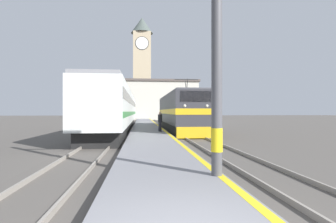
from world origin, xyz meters
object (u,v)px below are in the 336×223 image
object	(u,v)px
person_on_platform	(160,121)
passenger_train	(119,110)
clock_tower	(142,65)
locomotive_train	(180,112)
catenary_mast	(219,27)

from	to	relation	value
person_on_platform	passenger_train	bearing A→B (deg)	115.94
clock_tower	person_on_platform	bearing A→B (deg)	-88.64
person_on_platform	locomotive_train	bearing A→B (deg)	63.62
passenger_train	person_on_platform	bearing A→B (deg)	-64.06
passenger_train	catenary_mast	xyz separation A→B (m)	(4.37, -22.82, 1.94)
passenger_train	person_on_platform	size ratio (longest dim) A/B	20.03
catenary_mast	person_on_platform	size ratio (longest dim) A/B	4.82
catenary_mast	locomotive_train	bearing A→B (deg)	84.47
person_on_platform	clock_tower	bearing A→B (deg)	91.36
catenary_mast	clock_tower	distance (m)	67.87
locomotive_train	catenary_mast	size ratio (longest dim) A/B	2.05
clock_tower	passenger_train	bearing A→B (deg)	-93.49
catenary_mast	clock_tower	bearing A→B (deg)	91.43
locomotive_train	person_on_platform	size ratio (longest dim) A/B	9.89
passenger_train	person_on_platform	world-z (taller)	passenger_train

